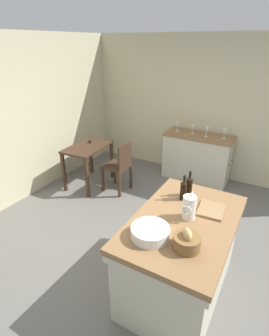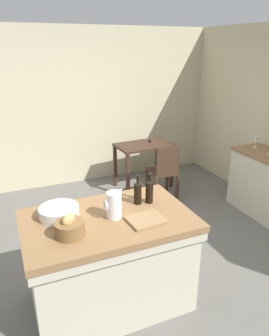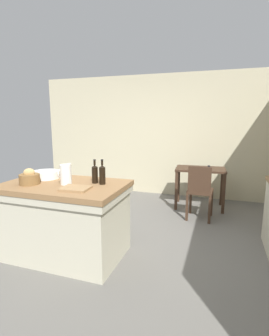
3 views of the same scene
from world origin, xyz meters
The scene contains 11 objects.
ground_plane centered at (0.00, 0.00, 0.00)m, with size 6.76×6.76×0.00m, color #66635E.
wall_back centered at (0.00, 2.60, 1.30)m, with size 5.32×0.12×2.60m, color beige.
island_table centered at (-0.34, -0.45, 0.49)m, with size 1.45×0.92×0.90m.
writing_desk centered at (1.06, 1.88, 0.63)m, with size 0.94×0.62×0.81m.
wooden_chair centered at (1.11, 1.24, 0.50)m, with size 0.42×0.42×0.92m.
pitcher centered at (-0.29, -0.46, 1.02)m, with size 0.17×0.13×0.28m.
wash_bowl centered at (-0.72, -0.27, 0.95)m, with size 0.34×0.34×0.09m, color white.
bread_basket centered at (-0.70, -0.59, 0.97)m, with size 0.23×0.23×0.19m.
cutting_board centered at (-0.07, -0.63, 0.92)m, with size 0.30×0.25×0.02m, color #99754C.
wine_bottle_dark centered at (0.11, -0.32, 1.02)m, with size 0.07×0.07×0.29m.
wine_bottle_amber centered at (0.00, -0.30, 1.02)m, with size 0.07×0.07×0.29m.
Camera 3 is at (1.40, -2.98, 1.65)m, focal length 27.57 mm.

